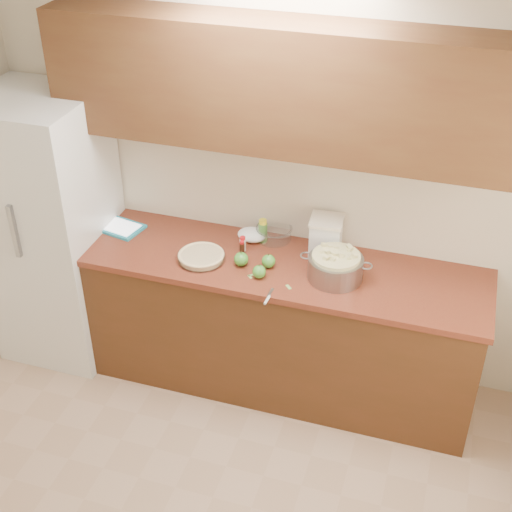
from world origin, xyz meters
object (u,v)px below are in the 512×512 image
(pie, at_px, (201,257))
(tablet, at_px, (121,228))
(colander, at_px, (335,267))
(flour_canister, at_px, (326,236))

(pie, relative_size, tablet, 0.95)
(pie, height_order, colander, colander)
(pie, relative_size, colander, 0.68)
(pie, distance_m, colander, 0.81)
(colander, distance_m, flour_canister, 0.27)
(pie, distance_m, tablet, 0.64)
(pie, xyz_separation_m, colander, (0.80, 0.06, 0.05))
(pie, relative_size, flour_canister, 1.20)
(colander, bearing_deg, flour_canister, 115.40)
(colander, bearing_deg, tablet, 175.26)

